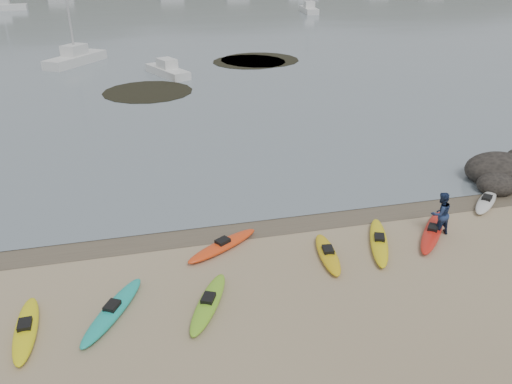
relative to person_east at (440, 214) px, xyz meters
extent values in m
plane|color=tan|center=(-7.37, 2.86, -0.98)|extent=(600.00, 600.00, 0.00)
plane|color=brown|center=(-7.37, 2.56, -0.97)|extent=(60.00, 60.00, 0.00)
ellipsoid|color=silver|center=(3.79, 1.87, -0.81)|extent=(2.79, 2.60, 0.34)
ellipsoid|color=#7BC226|center=(-10.37, -2.56, -0.81)|extent=(2.12, 3.41, 0.34)
ellipsoid|color=yellow|center=(-16.22, -2.49, -0.81)|extent=(0.83, 3.37, 0.34)
ellipsoid|color=#1BA899|center=(-13.54, -2.20, -0.81)|extent=(2.45, 3.62, 0.34)
ellipsoid|color=yellow|center=(-2.89, -0.28, -0.81)|extent=(2.12, 3.86, 0.34)
ellipsoid|color=gold|center=(-5.29, -0.65, -0.81)|extent=(1.08, 3.11, 0.34)
ellipsoid|color=#ED4114|center=(-9.23, 0.97, -0.81)|extent=(3.45, 2.52, 0.34)
ellipsoid|color=red|center=(-0.29, -0.08, -0.81)|extent=(3.12, 3.52, 0.34)
imported|color=navy|center=(0.00, 0.00, 0.00)|extent=(1.03, 0.85, 1.96)
ellipsoid|color=black|center=(6.19, 4.34, -0.71)|extent=(3.52, 2.74, 1.76)
ellipsoid|color=black|center=(5.19, 3.04, -0.80)|extent=(1.96, 1.76, 1.17)
cylinder|color=black|center=(-11.03, 27.31, -0.95)|extent=(7.70, 7.70, 0.04)
cylinder|color=black|center=(1.75, 38.50, -0.95)|extent=(8.74, 8.74, 0.04)
cylinder|color=black|center=(0.38, 37.73, -0.95)|extent=(8.01, 8.01, 0.04)
cube|color=silver|center=(-17.94, 40.96, -0.43)|extent=(6.29, 7.65, 1.09)
cube|color=silver|center=(-8.85, 33.18, -0.54)|extent=(4.04, 6.39, 0.87)
cube|color=silver|center=(22.56, 81.66, -0.40)|extent=(3.37, 8.42, 1.15)
cube|color=silver|center=(-36.69, 100.18, -0.31)|extent=(9.61, 3.19, 1.33)
ellipsoid|color=#384235|center=(-52.37, 197.86, -18.98)|extent=(220.00, 120.00, 80.00)
ellipsoid|color=#384235|center=(27.63, 192.86, -16.28)|extent=(200.00, 110.00, 68.00)
ellipsoid|color=#384235|center=(112.63, 202.86, -18.08)|extent=(230.00, 130.00, 76.00)
camera|label=1|loc=(-12.03, -16.24, 10.06)|focal=35.00mm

